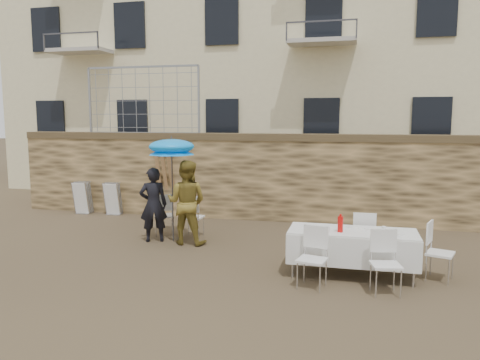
% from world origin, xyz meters
% --- Properties ---
extents(ground, '(80.00, 80.00, 0.00)m').
position_xyz_m(ground, '(0.00, 0.00, 0.00)').
color(ground, brown).
rests_on(ground, ground).
extents(stone_wall, '(13.00, 0.50, 2.20)m').
position_xyz_m(stone_wall, '(0.00, 5.00, 1.10)').
color(stone_wall, olive).
rests_on(stone_wall, ground).
extents(chain_link_fence, '(3.20, 0.06, 1.80)m').
position_xyz_m(chain_link_fence, '(-3.00, 5.00, 3.10)').
color(chain_link_fence, gray).
rests_on(chain_link_fence, stone_wall).
extents(man_suit, '(0.69, 0.60, 1.60)m').
position_xyz_m(man_suit, '(-1.52, 2.24, 0.80)').
color(man_suit, black).
rests_on(man_suit, ground).
extents(woman_dress, '(0.87, 0.69, 1.77)m').
position_xyz_m(woman_dress, '(-0.77, 2.24, 0.88)').
color(woman_dress, '#A98E33').
rests_on(woman_dress, ground).
extents(umbrella, '(1.00, 1.00, 2.10)m').
position_xyz_m(umbrella, '(-1.12, 2.34, 1.98)').
color(umbrella, '#3F3F44').
rests_on(umbrella, ground).
extents(couple_chair_left, '(0.63, 0.63, 0.96)m').
position_xyz_m(couple_chair_left, '(-1.52, 2.79, 0.48)').
color(couple_chair_left, white).
rests_on(couple_chair_left, ground).
extents(couple_chair_right, '(0.49, 0.49, 0.96)m').
position_xyz_m(couple_chair_right, '(-0.82, 2.79, 0.48)').
color(couple_chair_right, white).
rests_on(couple_chair_right, ground).
extents(banquet_table, '(2.10, 0.85, 0.78)m').
position_xyz_m(banquet_table, '(2.63, 0.99, 0.73)').
color(banquet_table, silver).
rests_on(banquet_table, ground).
extents(soda_bottle, '(0.09, 0.09, 0.26)m').
position_xyz_m(soda_bottle, '(2.43, 0.84, 0.91)').
color(soda_bottle, red).
rests_on(soda_bottle, banquet_table).
extents(table_chair_front_left, '(0.57, 0.57, 0.96)m').
position_xyz_m(table_chair_front_left, '(2.03, 0.24, 0.48)').
color(table_chair_front_left, white).
rests_on(table_chair_front_left, ground).
extents(table_chair_front_right, '(0.57, 0.57, 0.96)m').
position_xyz_m(table_chair_front_right, '(3.13, 0.24, 0.48)').
color(table_chair_front_right, white).
rests_on(table_chair_front_right, ground).
extents(table_chair_back, '(0.50, 0.50, 0.96)m').
position_xyz_m(table_chair_back, '(2.83, 1.79, 0.48)').
color(table_chair_back, white).
rests_on(table_chair_back, ground).
extents(table_chair_side, '(0.61, 0.61, 0.96)m').
position_xyz_m(table_chair_side, '(4.03, 1.09, 0.48)').
color(table_chair_side, white).
rests_on(table_chair_side, ground).
extents(chair_stack_left, '(0.46, 0.40, 0.92)m').
position_xyz_m(chair_stack_left, '(-4.64, 4.62, 0.46)').
color(chair_stack_left, white).
rests_on(chair_stack_left, ground).
extents(chair_stack_right, '(0.46, 0.32, 0.92)m').
position_xyz_m(chair_stack_right, '(-3.74, 4.62, 0.46)').
color(chair_stack_right, white).
rests_on(chair_stack_right, ground).
extents(wood_planks, '(0.70, 0.20, 2.00)m').
position_xyz_m(wood_planks, '(-2.14, 4.69, 1.00)').
color(wood_planks, '#A37749').
rests_on(wood_planks, ground).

